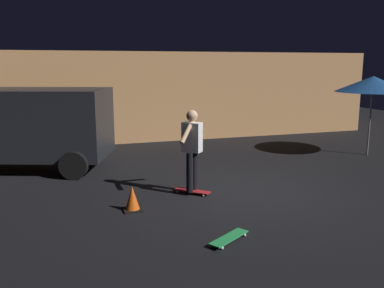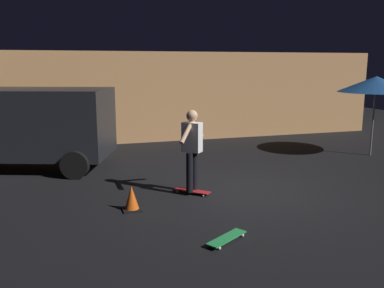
{
  "view_description": "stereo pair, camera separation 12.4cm",
  "coord_description": "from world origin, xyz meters",
  "px_view_note": "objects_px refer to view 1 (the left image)",
  "views": [
    {
      "loc": [
        -3.67,
        -7.65,
        2.65
      ],
      "look_at": [
        -1.17,
        0.17,
        1.05
      ],
      "focal_mm": 38.66,
      "sensor_mm": 36.0,
      "label": 1
    },
    {
      "loc": [
        -3.56,
        -7.69,
        2.65
      ],
      "look_at": [
        -1.17,
        0.17,
        1.05
      ],
      "focal_mm": 38.66,
      "sensor_mm": 36.0,
      "label": 2
    }
  ],
  "objects_px": {
    "parked_van": "(15,123)",
    "patio_umbrella": "(373,84)",
    "traffic_cone": "(132,199)",
    "skateboard_ridden": "(192,191)",
    "skater": "(192,145)",
    "skateboard_spare": "(229,238)"
  },
  "relations": [
    {
      "from": "parked_van",
      "to": "skater",
      "type": "relative_size",
      "value": 2.98
    },
    {
      "from": "skateboard_spare",
      "to": "traffic_cone",
      "type": "relative_size",
      "value": 1.66
    },
    {
      "from": "traffic_cone",
      "to": "skateboard_spare",
      "type": "bearing_deg",
      "value": -56.92
    },
    {
      "from": "parked_van",
      "to": "skater",
      "type": "bearing_deg",
      "value": -43.37
    },
    {
      "from": "parked_van",
      "to": "patio_umbrella",
      "type": "xyz_separation_m",
      "value": [
        9.69,
        -1.44,
        0.91
      ]
    },
    {
      "from": "patio_umbrella",
      "to": "traffic_cone",
      "type": "xyz_separation_m",
      "value": [
        -7.42,
        -2.59,
        -1.86
      ]
    },
    {
      "from": "traffic_cone",
      "to": "skateboard_ridden",
      "type": "bearing_deg",
      "value": 24.57
    },
    {
      "from": "skateboard_ridden",
      "to": "traffic_cone",
      "type": "distance_m",
      "value": 1.48
    },
    {
      "from": "parked_van",
      "to": "skateboard_spare",
      "type": "relative_size",
      "value": 6.5
    },
    {
      "from": "traffic_cone",
      "to": "parked_van",
      "type": "bearing_deg",
      "value": 119.41
    },
    {
      "from": "skateboard_ridden",
      "to": "skater",
      "type": "relative_size",
      "value": 0.42
    },
    {
      "from": "parked_van",
      "to": "skateboard_ridden",
      "type": "distance_m",
      "value": 5.09
    },
    {
      "from": "patio_umbrella",
      "to": "skater",
      "type": "height_order",
      "value": "patio_umbrella"
    },
    {
      "from": "patio_umbrella",
      "to": "skateboard_ridden",
      "type": "relative_size",
      "value": 3.26
    },
    {
      "from": "parked_van",
      "to": "skateboard_ridden",
      "type": "xyz_separation_m",
      "value": [
        3.61,
        -3.41,
        -1.11
      ]
    },
    {
      "from": "parked_van",
      "to": "patio_umbrella",
      "type": "relative_size",
      "value": 2.16
    },
    {
      "from": "patio_umbrella",
      "to": "traffic_cone",
      "type": "height_order",
      "value": "patio_umbrella"
    },
    {
      "from": "skateboard_ridden",
      "to": "traffic_cone",
      "type": "relative_size",
      "value": 1.53
    },
    {
      "from": "patio_umbrella",
      "to": "traffic_cone",
      "type": "bearing_deg",
      "value": -160.78
    },
    {
      "from": "parked_van",
      "to": "skateboard_ridden",
      "type": "bearing_deg",
      "value": -43.37
    },
    {
      "from": "patio_umbrella",
      "to": "skater",
      "type": "distance_m",
      "value": 6.47
    },
    {
      "from": "skateboard_ridden",
      "to": "skater",
      "type": "xyz_separation_m",
      "value": [
        0.0,
        0.0,
        0.98
      ]
    }
  ]
}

